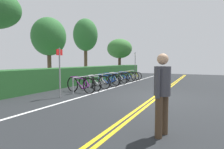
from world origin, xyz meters
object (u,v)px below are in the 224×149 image
Objects in this scene: bicycle_0 at (81,85)px; bicycle_8 at (130,76)px; bicycle_6 at (119,78)px; sign_post_far at (135,63)px; sign_post_near at (60,68)px; bicycle_5 at (116,78)px; pedestrian at (162,89)px; bicycle_1 at (89,84)px; bicycle_9 at (133,76)px; bike_rack at (113,75)px; tree_far_right at (85,35)px; bicycle_3 at (106,80)px; tree_mid at (49,37)px; bicycle_7 at (125,76)px; tree_extra at (120,49)px; bicycle_4 at (111,79)px; bicycle_2 at (97,82)px.

bicycle_0 is 6.51m from bicycle_8.
sign_post_far reaches higher than bicycle_6.
sign_post_near is at bearing -178.90° from sign_post_far.
bicycle_5 is 8.83m from pedestrian.
bicycle_1 is (0.80, 0.01, -0.04)m from bicycle_0.
bicycle_6 is at bearing 176.03° from bicycle_9.
sign_post_near is at bearing 179.73° from bicycle_9.
bike_rack is 2.93m from bicycle_8.
bicycle_6 is 0.85× the size of sign_post_near.
bicycle_6 is at bearing 1.24° from sign_post_near.
bicycle_5 is 5.74m from tree_far_right.
sign_post_far is at bearing 1.12° from bicycle_0.
bicycle_0 is at bearing 178.01° from bicycle_3.
bicycle_0 reaches higher than bicycle_1.
bicycle_1 is at bearing 179.30° from bicycle_9.
bicycle_6 is 6.28m from sign_post_near.
bicycle_1 is 7.54m from tree_far_right.
bicycle_0 is 0.91× the size of sign_post_near.
bicycle_8 is at bearing -42.32° from tree_mid.
bicycle_7 is 1.07× the size of bicycle_9.
bicycle_0 is at bearing -165.01° from tree_extra.
tree_far_right is (3.02, 3.90, 3.37)m from bicycle_4.
tree_far_right is (9.95, 8.45, 2.81)m from pedestrian.
bicycle_0 is at bearing -178.68° from bicycle_6.
bicycle_2 is 1.75m from bicycle_4.
tree_extra is (9.69, 3.33, 2.57)m from bicycle_3.
bicycle_9 is 8.79m from sign_post_near.
sign_post_near is at bearing 179.68° from bicycle_8.
tree_mid is (-1.86, 4.08, 2.74)m from bicycle_5.
bicycle_1 is at bearing -178.86° from sign_post_far.
bicycle_5 is at bearing -177.72° from bicycle_7.
bicycle_1 is 7.81m from sign_post_far.
bicycle_2 is 4.17m from bicycle_7.
bicycle_5 is 0.85m from bicycle_6.
bicycle_4 is 8.31m from pedestrian.
bike_rack is at bearing -159.26° from tree_extra.
tree_mid reaches higher than tree_extra.
bicycle_8 is at bearing -86.58° from tree_far_right.
bicycle_2 is (0.71, -0.03, 0.03)m from bicycle_1.
bicycle_8 is at bearing -0.62° from bicycle_0.
tree_extra reaches higher than bicycle_6.
bicycle_1 is 1.63m from bicycle_3.
bicycle_3 is at bearing -177.65° from sign_post_far.
bicycle_6 is at bearing -111.94° from tree_far_right.
bicycle_2 is 0.39× the size of tree_mid.
bicycle_9 is 5.33m from tree_far_right.
bicycle_2 is 5.01m from bicycle_8.
bike_rack is 4.96× the size of bicycle_8.
bicycle_0 is at bearing 179.49° from bicycle_2.
tree_far_right is (5.48, 3.89, 3.41)m from bicycle_1.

